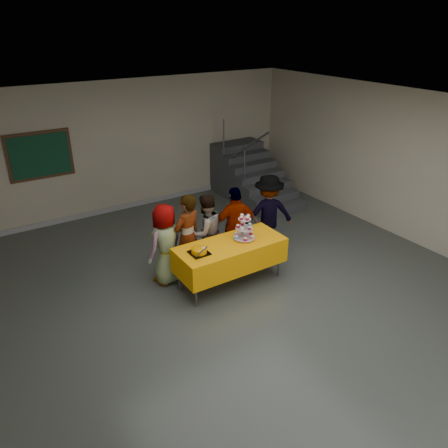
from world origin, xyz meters
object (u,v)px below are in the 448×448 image
(schoolchild_e, at_px, (268,213))
(noticeboard, at_px, (40,156))
(schoolchild_c, at_px, (206,232))
(schoolchild_a, at_px, (166,244))
(schoolchild_d, at_px, (236,226))
(bake_table, at_px, (230,255))
(staircase, at_px, (249,177))
(cupcake_stand, at_px, (244,229))
(bear_cake, at_px, (199,250))
(schoolchild_b, at_px, (188,237))

(schoolchild_e, xyz_separation_m, noticeboard, (-3.35, 3.45, 0.83))
(schoolchild_c, xyz_separation_m, noticeboard, (-1.98, 3.40, 0.89))
(schoolchild_a, relative_size, schoolchild_e, 0.93)
(schoolchild_c, relative_size, schoolchild_d, 0.95)
(bake_table, xyz_separation_m, staircase, (2.71, 3.25, -0.07))
(schoolchild_c, xyz_separation_m, schoolchild_d, (0.54, -0.16, 0.04))
(cupcake_stand, bearing_deg, schoolchild_a, 151.58)
(cupcake_stand, relative_size, schoolchild_e, 0.29)
(schoolchild_a, relative_size, schoolchild_c, 1.01)
(cupcake_stand, height_order, noticeboard, noticeboard)
(bake_table, distance_m, noticeboard, 4.69)
(schoolchild_e, bearing_deg, schoolchild_d, 28.27)
(bake_table, height_order, cupcake_stand, cupcake_stand)
(bake_table, xyz_separation_m, cupcake_stand, (0.29, 0.02, 0.39))
(bear_cake, xyz_separation_m, schoolchild_b, (0.11, 0.60, -0.05))
(bake_table, relative_size, cupcake_stand, 4.22)
(schoolchild_a, xyz_separation_m, staircase, (3.59, 2.59, -0.23))
(schoolchild_e, bearing_deg, schoolchild_c, 18.63)
(cupcake_stand, bearing_deg, schoolchild_c, 118.82)
(schoolchild_e, bearing_deg, noticeboard, -24.92)
(schoolchild_e, distance_m, noticeboard, 4.88)
(schoolchild_d, relative_size, staircase, 0.63)
(schoolchild_b, xyz_separation_m, staircase, (3.21, 2.67, -0.29))
(staircase, bearing_deg, bake_table, -129.84)
(cupcake_stand, xyz_separation_m, schoolchild_d, (0.17, 0.51, -0.19))
(schoolchild_c, bearing_deg, bake_table, 91.56)
(bake_table, bearing_deg, schoolchild_a, 143.38)
(schoolchild_d, bearing_deg, schoolchild_c, -4.84)
(schoolchild_b, bearing_deg, schoolchild_c, 177.09)
(cupcake_stand, height_order, staircase, staircase)
(schoolchild_c, relative_size, noticeboard, 1.10)
(staircase, relative_size, noticeboard, 1.85)
(cupcake_stand, relative_size, bear_cake, 1.24)
(schoolchild_b, relative_size, schoolchild_e, 1.01)
(bear_cake, distance_m, schoolchild_c, 0.90)
(schoolchild_e, bearing_deg, schoolchild_b, 22.74)
(bear_cake, height_order, staircase, staircase)
(schoolchild_d, xyz_separation_m, schoolchild_e, (0.83, 0.11, 0.02))
(noticeboard, bearing_deg, schoolchild_b, -66.09)
(bake_table, bearing_deg, schoolchild_c, 96.17)
(cupcake_stand, distance_m, schoolchild_b, 0.99)
(schoolchild_a, xyz_separation_m, schoolchild_d, (1.34, -0.13, 0.04))
(schoolchild_c, xyz_separation_m, staircase, (2.79, 2.56, -0.22))
(bake_table, distance_m, schoolchild_a, 1.11)
(schoolchild_d, distance_m, schoolchild_e, 0.84)
(schoolchild_a, distance_m, schoolchild_d, 1.35)
(schoolchild_c, bearing_deg, staircase, -142.03)
(cupcake_stand, height_order, schoolchild_e, schoolchild_e)
(cupcake_stand, relative_size, noticeboard, 0.34)
(schoolchild_c, distance_m, schoolchild_d, 0.56)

